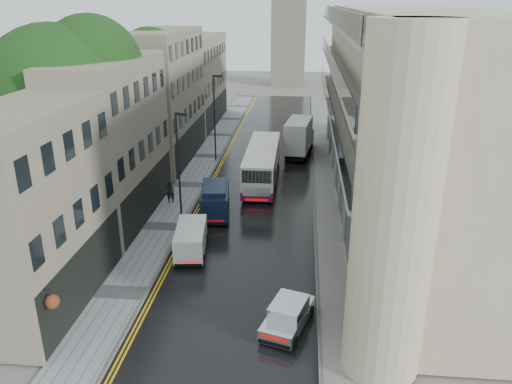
% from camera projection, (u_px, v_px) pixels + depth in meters
% --- Properties ---
extents(road, '(9.00, 85.00, 0.02)m').
position_uv_depth(road, '(259.00, 188.00, 41.44)').
color(road, black).
rests_on(road, ground).
extents(left_sidewalk, '(2.70, 85.00, 0.12)m').
position_uv_depth(left_sidewalk, '(190.00, 185.00, 41.94)').
color(left_sidewalk, gray).
rests_on(left_sidewalk, ground).
extents(right_sidewalk, '(1.80, 85.00, 0.12)m').
position_uv_depth(right_sidewalk, '(324.00, 190.00, 40.95)').
color(right_sidewalk, slate).
rests_on(right_sidewalk, ground).
extents(old_shop_row, '(4.50, 56.00, 12.00)m').
position_uv_depth(old_shop_row, '(151.00, 108.00, 42.43)').
color(old_shop_row, gray).
rests_on(old_shop_row, ground).
extents(modern_block, '(8.00, 40.00, 14.00)m').
position_uv_depth(modern_block, '(397.00, 111.00, 36.63)').
color(modern_block, beige).
rests_on(modern_block, ground).
extents(tree_near, '(10.56, 10.56, 13.89)m').
position_uv_depth(tree_near, '(62.00, 124.00, 33.07)').
color(tree_near, black).
rests_on(tree_near, ground).
extents(tree_far, '(9.24, 9.24, 12.46)m').
position_uv_depth(tree_far, '(131.00, 99.00, 45.37)').
color(tree_far, black).
rests_on(tree_far, ground).
extents(cream_bus, '(2.54, 10.98, 2.99)m').
position_uv_depth(cream_bus, '(245.00, 176.00, 39.77)').
color(cream_bus, white).
rests_on(cream_bus, road).
extents(white_lorry, '(3.06, 7.29, 3.71)m').
position_uv_depth(white_lorry, '(287.00, 141.00, 48.31)').
color(white_lorry, silver).
rests_on(white_lorry, road).
extents(silver_hatchback, '(2.63, 3.99, 1.38)m').
position_uv_depth(silver_hatchback, '(263.00, 326.00, 22.78)').
color(silver_hatchback, '#B6B5BB').
rests_on(silver_hatchback, road).
extents(white_van, '(2.19, 4.18, 1.81)m').
position_uv_depth(white_van, '(175.00, 251.00, 29.16)').
color(white_van, white).
rests_on(white_van, road).
extents(navy_van, '(2.52, 4.98, 2.43)m').
position_uv_depth(navy_van, '(201.00, 208.00, 34.40)').
color(navy_van, black).
rests_on(navy_van, road).
extents(pedestrian, '(0.67, 0.45, 1.80)m').
position_uv_depth(pedestrian, '(170.00, 191.00, 37.93)').
color(pedestrian, black).
rests_on(pedestrian, left_sidewalk).
extents(lamp_post_near, '(0.88, 0.47, 7.65)m').
position_uv_depth(lamp_post_near, '(179.00, 169.00, 33.79)').
color(lamp_post_near, black).
rests_on(lamp_post_near, left_sidewalk).
extents(lamp_post_far, '(0.93, 0.36, 8.12)m').
position_uv_depth(lamp_post_far, '(215.00, 119.00, 46.66)').
color(lamp_post_far, black).
rests_on(lamp_post_far, left_sidewalk).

